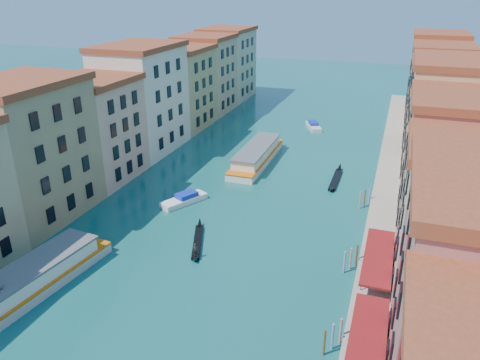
% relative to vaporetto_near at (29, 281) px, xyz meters
% --- Properties ---
extents(left_bank_palazzos, '(12.80, 128.40, 21.00)m').
position_rel_vaporetto_near_xyz_m(left_bank_palazzos, '(-12.21, 40.82, 8.27)').
color(left_bank_palazzos, beige).
rests_on(left_bank_palazzos, ground).
extents(right_bank_palazzos, '(12.80, 128.40, 21.00)m').
position_rel_vaporetto_near_xyz_m(right_bank_palazzos, '(43.79, 41.15, 8.31)').
color(right_bank_palazzos, brown).
rests_on(right_bank_palazzos, ground).
extents(quay, '(4.00, 140.00, 1.00)m').
position_rel_vaporetto_near_xyz_m(quay, '(35.79, 41.15, -0.94)').
color(quay, '#A99988').
rests_on(quay, ground).
extents(restaurant_awnings, '(3.20, 44.55, 3.12)m').
position_rel_vaporetto_near_xyz_m(restaurant_awnings, '(35.98, -0.85, 1.55)').
color(restaurant_awnings, maroon).
rests_on(restaurant_awnings, ground).
extents(mooring_poles_right, '(1.44, 54.24, 3.20)m').
position_rel_vaporetto_near_xyz_m(mooring_poles_right, '(32.89, 4.95, -0.14)').
color(mooring_poles_right, brown).
rests_on(mooring_poles_right, ground).
extents(vaporetto_near, '(7.33, 21.85, 3.19)m').
position_rel_vaporetto_near_xyz_m(vaporetto_near, '(0.00, 0.00, 0.00)').
color(vaporetto_near, silver).
rests_on(vaporetto_near, ground).
extents(vaporetto_far, '(5.05, 21.74, 3.23)m').
position_rel_vaporetto_near_xyz_m(vaporetto_far, '(11.69, 47.12, 0.02)').
color(vaporetto_far, white).
rests_on(vaporetto_far, ground).
extents(gondola_fore, '(4.55, 10.67, 2.21)m').
position_rel_vaporetto_near_xyz_m(gondola_fore, '(13.20, 15.75, -1.06)').
color(gondola_fore, black).
rests_on(gondola_fore, ground).
extents(gondola_far, '(1.16, 12.28, 1.74)m').
position_rel_vaporetto_near_xyz_m(gondola_far, '(27.30, 43.07, -1.08)').
color(gondola_far, black).
rests_on(gondola_far, ground).
extents(motorboat_mid, '(5.69, 7.80, 1.57)m').
position_rel_vaporetto_near_xyz_m(motorboat_mid, '(6.33, 26.35, -0.82)').
color(motorboat_mid, white).
rests_on(motorboat_mid, ground).
extents(motorboat_far, '(5.05, 7.53, 1.50)m').
position_rel_vaporetto_near_xyz_m(motorboat_far, '(17.72, 72.91, -0.85)').
color(motorboat_far, silver).
rests_on(motorboat_far, ground).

